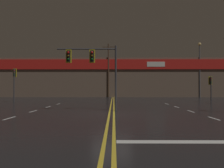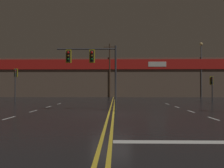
{
  "view_description": "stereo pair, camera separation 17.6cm",
  "coord_description": "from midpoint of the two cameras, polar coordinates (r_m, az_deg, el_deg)",
  "views": [
    {
      "loc": [
        0.15,
        -13.95,
        1.7
      ],
      "look_at": [
        0.0,
        3.41,
        2.0
      ],
      "focal_mm": 35.0,
      "sensor_mm": 36.0,
      "label": 1
    },
    {
      "loc": [
        0.32,
        -13.95,
        1.7
      ],
      "look_at": [
        0.0,
        3.41,
        2.0
      ],
      "focal_mm": 35.0,
      "sensor_mm": 36.0,
      "label": 2
    }
  ],
  "objects": [
    {
      "name": "traffic_signal_median",
      "position": [
        16.47,
        -5.88,
        5.96
      ],
      "size": [
        4.48,
        0.36,
        4.86
      ],
      "color": "#38383D",
      "rests_on": "ground"
    },
    {
      "name": "traffic_signal_corner_northeast",
      "position": [
        28.69,
        24.2,
        0.16
      ],
      "size": [
        0.42,
        0.36,
        3.06
      ],
      "color": "#38383D",
      "rests_on": "ground"
    },
    {
      "name": "traffic_signal_corner_northwest",
      "position": [
        28.14,
        -24.29,
        1.57
      ],
      "size": [
        0.42,
        0.36,
        3.97
      ],
      "color": "#38383D",
      "rests_on": "ground"
    },
    {
      "name": "utility_pole_row",
      "position": [
        39.23,
        0.71,
        4.21
      ],
      "size": [
        45.62,
        0.26,
        11.12
      ],
      "color": "#4C3828",
      "rests_on": "ground"
    },
    {
      "name": "streetlight_near_left",
      "position": [
        42.29,
        21.81,
        5.23
      ],
      "size": [
        0.56,
        0.56,
        9.81
      ],
      "color": "#59595E",
      "rests_on": "ground"
    },
    {
      "name": "ground_plane",
      "position": [
        14.05,
        -0.48,
        -7.94
      ],
      "size": [
        200.0,
        200.0,
        0.0
      ],
      "primitive_type": "plane",
      "color": "black"
    },
    {
      "name": "road_markings",
      "position": [
        12.62,
        4.9,
        -8.71
      ],
      "size": [
        16.9,
        60.0,
        0.01
      ],
      "color": "gold",
      "rests_on": "ground"
    },
    {
      "name": "building_backdrop",
      "position": [
        44.22,
        0.19,
        1.48
      ],
      "size": [
        43.9,
        10.23,
        7.18
      ],
      "color": "brown",
      "rests_on": "ground"
    }
  ]
}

